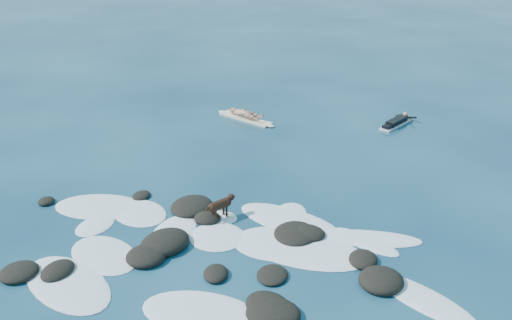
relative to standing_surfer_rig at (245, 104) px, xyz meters
The scene contains 6 objects.
ground 10.72m from the standing_surfer_rig, 68.65° to the right, with size 160.00×160.00×0.00m, color #0A2642.
reef_rocks 12.05m from the standing_surfer_rig, 66.56° to the right, with size 12.79×7.12×0.55m.
breaking_foam 11.26m from the standing_surfer_rig, 67.54° to the right, with size 14.51×8.53×0.12m.
standing_surfer_rig is the anchor object (origin of this frame).
paddling_surfer_rig 7.26m from the standing_surfer_rig, 19.49° to the left, with size 1.38×2.52×0.44m.
dog 9.62m from the standing_surfer_rig, 68.54° to the right, with size 0.67×1.21×0.82m.
Camera 1 is at (7.72, -13.43, 9.53)m, focal length 40.00 mm.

